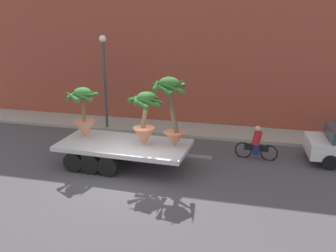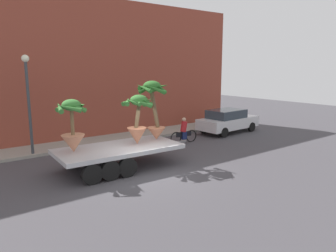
{
  "view_description": "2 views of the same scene",
  "coord_description": "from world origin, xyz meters",
  "views": [
    {
      "loc": [
        4.65,
        -12.77,
        6.41
      ],
      "look_at": [
        1.23,
        0.94,
        1.89
      ],
      "focal_mm": 40.51,
      "sensor_mm": 36.0,
      "label": 1
    },
    {
      "loc": [
        -6.98,
        -11.05,
        4.42
      ],
      "look_at": [
        2.22,
        1.31,
        1.53
      ],
      "focal_mm": 33.97,
      "sensor_mm": 36.0,
      "label": 2
    }
  ],
  "objects": [
    {
      "name": "building_facade",
      "position": [
        0.0,
        7.8,
        4.25
      ],
      "size": [
        24.0,
        1.2,
        8.5
      ],
      "primitive_type": "cube",
      "color": "brown",
      "rests_on": "ground"
    },
    {
      "name": "sidewalk",
      "position": [
        0.0,
        6.1,
        0.07
      ],
      "size": [
        24.0,
        2.2,
        0.15
      ],
      "primitive_type": "cube",
      "color": "gray",
      "rests_on": "ground"
    },
    {
      "name": "potted_palm_rear",
      "position": [
        0.28,
        0.97,
        2.13
      ],
      "size": [
        1.42,
        1.5,
        2.22
      ],
      "color": "#C17251",
      "rests_on": "flatbed_trailer"
    },
    {
      "name": "potted_palm_front",
      "position": [
        -2.56,
        1.36,
        1.99
      ],
      "size": [
        1.35,
        1.42,
        2.17
      ],
      "color": "tan",
      "rests_on": "flatbed_trailer"
    },
    {
      "name": "ground_plane",
      "position": [
        0.0,
        0.0,
        0.0
      ],
      "size": [
        60.0,
        60.0,
        0.0
      ],
      "primitive_type": "plane",
      "color": "#423F44"
    },
    {
      "name": "potted_palm_middle",
      "position": [
        1.31,
        1.19,
        2.54
      ],
      "size": [
        1.46,
        1.58,
        2.81
      ],
      "color": "#C17251",
      "rests_on": "flatbed_trailer"
    },
    {
      "name": "flatbed_trailer",
      "position": [
        -0.91,
        1.03,
        0.76
      ],
      "size": [
        6.4,
        2.75,
        0.98
      ],
      "color": "#B7BABF",
      "rests_on": "ground"
    },
    {
      "name": "street_lamp",
      "position": [
        -3.24,
        5.3,
        3.23
      ],
      "size": [
        0.36,
        0.36,
        4.83
      ],
      "color": "#383D42",
      "rests_on": "sidewalk"
    },
    {
      "name": "cyclist",
      "position": [
        4.66,
        3.03,
        0.67
      ],
      "size": [
        1.84,
        0.37,
        1.54
      ],
      "color": "black",
      "rests_on": "ground"
    }
  ]
}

